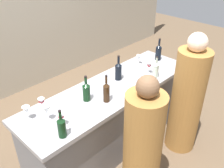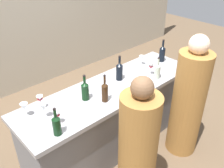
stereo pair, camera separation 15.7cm
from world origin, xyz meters
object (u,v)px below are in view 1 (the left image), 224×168
at_px(wine_bottle_second_left_dark_green, 86,91).
at_px(wine_glass_far_center, 26,110).
at_px(wine_bottle_far_right_near_black, 158,52).
at_px(wine_glass_near_center, 149,65).
at_px(wine_bottle_second_right_near_black, 118,71).
at_px(person_center_guest, 187,100).
at_px(wine_glass_near_right, 46,110).
at_px(person_left_guest, 142,148).
at_px(wine_glass_far_left, 139,58).
at_px(wine_glass_far_right, 42,102).
at_px(wine_bottle_rightmost_clear_pale, 156,69).
at_px(wine_bottle_leftmost_dark_green, 62,127).
at_px(wine_glass_near_left, 61,117).
at_px(wine_bottle_center_amber_brown, 106,92).

xyz_separation_m(wine_bottle_second_left_dark_green, wine_glass_far_center, (-0.63, 0.16, -0.00)).
height_order(wine_bottle_far_right_near_black, wine_glass_far_center, wine_bottle_far_right_near_black).
relative_size(wine_bottle_far_right_near_black, wine_glass_far_center, 2.09).
height_order(wine_glass_near_center, wine_glass_far_center, wine_glass_near_center).
height_order(wine_bottle_second_right_near_black, person_center_guest, person_center_guest).
xyz_separation_m(wine_glass_near_right, person_left_guest, (0.54, -0.77, -0.36)).
distance_m(wine_bottle_second_left_dark_green, wine_glass_near_center, 0.97).
xyz_separation_m(wine_bottle_second_right_near_black, wine_glass_far_left, (0.52, 0.09, -0.03)).
relative_size(wine_glass_near_right, person_left_guest, 0.11).
distance_m(wine_glass_far_left, person_left_guest, 1.43).
bearing_deg(wine_glass_near_right, wine_glass_far_left, 4.91).
bearing_deg(wine_glass_far_center, wine_glass_far_right, 6.07).
bearing_deg(wine_glass_far_right, wine_bottle_rightmost_clear_pale, -16.76).
distance_m(wine_bottle_leftmost_dark_green, person_center_guest, 1.64).
distance_m(wine_bottle_second_right_near_black, person_left_guest, 1.04).
xyz_separation_m(wine_bottle_second_right_near_black, wine_glass_far_center, (-1.21, 0.10, -0.01)).
relative_size(wine_bottle_second_left_dark_green, wine_glass_near_left, 2.08).
distance_m(person_left_guest, person_center_guest, 0.99).
height_order(wine_glass_far_left, person_left_guest, person_left_guest).
distance_m(wine_bottle_second_right_near_black, wine_glass_near_left, 1.05).
bearing_deg(wine_bottle_leftmost_dark_green, wine_bottle_rightmost_clear_pale, 1.51).
relative_size(wine_bottle_leftmost_dark_green, wine_glass_far_right, 1.89).
bearing_deg(wine_bottle_leftmost_dark_green, wine_glass_far_left, 14.66).
bearing_deg(wine_glass_near_right, person_center_guest, -24.56).
xyz_separation_m(wine_bottle_center_amber_brown, wine_glass_near_center, (0.83, 0.05, -0.01)).
height_order(wine_bottle_far_right_near_black, wine_glass_far_right, wine_bottle_far_right_near_black).
bearing_deg(person_center_guest, wine_glass_near_left, 92.60).
height_order(wine_glass_far_left, wine_glass_far_center, wine_glass_far_center).
relative_size(wine_bottle_second_left_dark_green, wine_glass_far_right, 1.97).
height_order(wine_bottle_leftmost_dark_green, person_center_guest, person_center_guest).
bearing_deg(wine_glass_far_left, person_left_guest, -139.30).
height_order(wine_bottle_second_left_dark_green, person_center_guest, person_center_guest).
bearing_deg(wine_bottle_second_right_near_black, wine_glass_near_left, -168.29).
bearing_deg(wine_glass_near_left, wine_glass_far_center, 119.06).
bearing_deg(wine_glass_far_right, wine_glass_near_center, -12.32).
bearing_deg(wine_bottle_far_right_near_black, wine_glass_near_center, -160.20).
xyz_separation_m(wine_bottle_second_right_near_black, wine_glass_near_left, (-1.03, -0.21, -0.02)).
relative_size(wine_glass_far_left, person_center_guest, 0.08).
distance_m(wine_bottle_second_left_dark_green, person_left_guest, 0.83).
bearing_deg(wine_glass_near_center, wine_bottle_leftmost_dark_green, -174.19).
xyz_separation_m(wine_bottle_rightmost_clear_pale, person_center_guest, (0.07, -0.45, -0.29)).
distance_m(wine_glass_near_center, person_center_guest, 0.64).
xyz_separation_m(wine_bottle_center_amber_brown, person_left_guest, (-0.09, -0.59, -0.36)).
height_order(wine_bottle_center_amber_brown, wine_bottle_second_right_near_black, same).
bearing_deg(wine_bottle_rightmost_clear_pale, wine_glass_far_right, 163.24).
distance_m(wine_bottle_second_left_dark_green, wine_glass_far_center, 0.65).
relative_size(wine_bottle_leftmost_dark_green, person_left_guest, 0.19).
bearing_deg(wine_bottle_second_left_dark_green, wine_glass_far_right, 157.53).
xyz_separation_m(wine_bottle_second_right_near_black, person_left_guest, (-0.54, -0.82, -0.36)).
xyz_separation_m(wine_bottle_center_amber_brown, wine_glass_far_right, (-0.58, 0.36, -0.01)).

